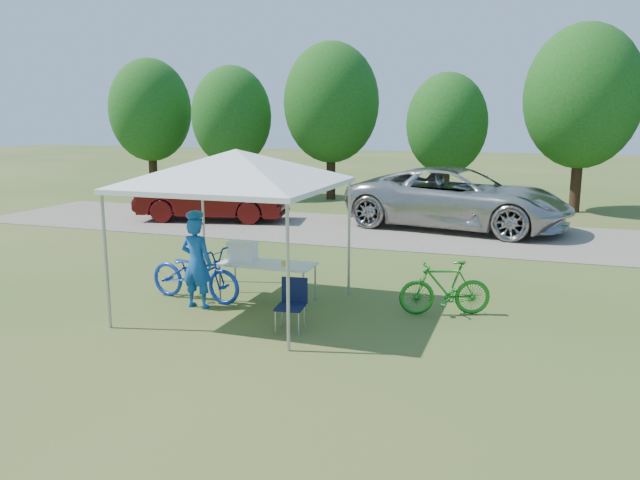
# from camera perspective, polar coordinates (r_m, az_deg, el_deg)

# --- Properties ---
(ground) EXTENTS (100.00, 100.00, 0.00)m
(ground) POSITION_cam_1_polar(r_m,az_deg,el_deg) (10.82, -7.34, -6.34)
(ground) COLOR #2D5119
(ground) RESTS_ON ground
(gravel_strip) EXTENTS (24.00, 5.00, 0.02)m
(gravel_strip) POSITION_cam_1_polar(r_m,az_deg,el_deg) (18.13, 3.87, 0.92)
(gravel_strip) COLOR gray
(gravel_strip) RESTS_ON ground
(canopy) EXTENTS (4.53, 4.53, 3.00)m
(canopy) POSITION_cam_1_polar(r_m,az_deg,el_deg) (10.34, -7.71, 7.82)
(canopy) COLOR #A5A5AA
(canopy) RESTS_ON ground
(treeline) EXTENTS (24.89, 4.28, 6.30)m
(treeline) POSITION_cam_1_polar(r_m,az_deg,el_deg) (23.79, 7.18, 11.84)
(treeline) COLOR #382314
(treeline) RESTS_ON ground
(folding_table) EXTENTS (1.68, 0.70, 0.69)m
(folding_table) POSITION_cam_1_polar(r_m,az_deg,el_deg) (11.13, -4.83, -2.32)
(folding_table) COLOR white
(folding_table) RESTS_ON ground
(folding_chair) EXTENTS (0.45, 0.47, 0.81)m
(folding_chair) POSITION_cam_1_polar(r_m,az_deg,el_deg) (9.66, -2.56, -5.50)
(folding_chair) COLOR black
(folding_chair) RESTS_ON ground
(cooler) EXTENTS (0.49, 0.33, 0.36)m
(cooler) POSITION_cam_1_polar(r_m,az_deg,el_deg) (11.28, -7.11, -1.02)
(cooler) COLOR white
(cooler) RESTS_ON folding_table
(ice_cream_cup) EXTENTS (0.09, 0.09, 0.07)m
(ice_cream_cup) POSITION_cam_1_polar(r_m,az_deg,el_deg) (10.93, -3.33, -2.12)
(ice_cream_cup) COLOR yellow
(ice_cream_cup) RESTS_ON folding_table
(cyclist) EXTENTS (0.60, 0.41, 1.58)m
(cyclist) POSITION_cam_1_polar(r_m,az_deg,el_deg) (10.87, -11.22, -2.06)
(cyclist) COLOR #154EAC
(cyclist) RESTS_ON ground
(bike_blue) EXTENTS (1.93, 0.87, 0.98)m
(bike_blue) POSITION_cam_1_polar(r_m,az_deg,el_deg) (11.38, -11.34, -3.02)
(bike_blue) COLOR #1336AC
(bike_blue) RESTS_ON ground
(bike_green) EXTENTS (1.58, 0.93, 0.91)m
(bike_green) POSITION_cam_1_polar(r_m,az_deg,el_deg) (10.57, 11.35, -4.31)
(bike_green) COLOR #1A781B
(bike_green) RESTS_ON ground
(minivan) EXTENTS (6.82, 4.06, 1.78)m
(minivan) POSITION_cam_1_polar(r_m,az_deg,el_deg) (18.64, 12.52, 3.76)
(minivan) COLOR #AFAFAA
(minivan) RESTS_ON gravel_strip
(sedan) EXTENTS (4.93, 2.59, 1.54)m
(sedan) POSITION_cam_1_polar(r_m,az_deg,el_deg) (19.95, -9.80, 4.01)
(sedan) COLOR #430B0B
(sedan) RESTS_ON gravel_strip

